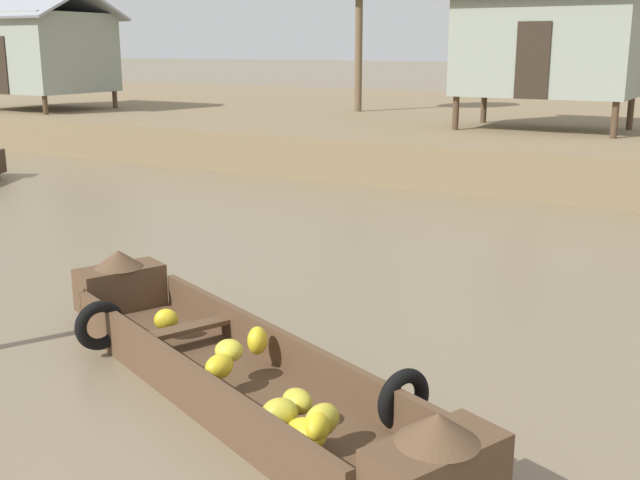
# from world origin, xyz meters

# --- Properties ---
(ground_plane) EXTENTS (300.00, 300.00, 0.00)m
(ground_plane) POSITION_xyz_m (0.00, 10.00, 0.00)
(ground_plane) COLOR #7A6B51
(riverbank_strip) EXTENTS (160.00, 20.00, 1.00)m
(riverbank_strip) POSITION_xyz_m (0.00, 26.08, 0.50)
(riverbank_strip) COLOR #7F6B4C
(riverbank_strip) RESTS_ON ground
(banana_boat) EXTENTS (5.52, 3.09, 0.81)m
(banana_boat) POSITION_xyz_m (0.48, 5.74, 0.26)
(banana_boat) COLOR brown
(banana_boat) RESTS_ON ground
(stilt_house_left) EXTENTS (4.61, 3.91, 3.97)m
(stilt_house_left) POSITION_xyz_m (-17.07, 19.01, 2.95)
(stilt_house_left) COLOR #4C3826
(stilt_house_left) RESTS_ON riverbank_strip
(stilt_house_mid_left) EXTENTS (4.97, 3.12, 4.12)m
(stilt_house_mid_left) POSITION_xyz_m (-0.65, 20.67, 3.20)
(stilt_house_mid_left) COLOR #4C3826
(stilt_house_mid_left) RESTS_ON riverbank_strip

